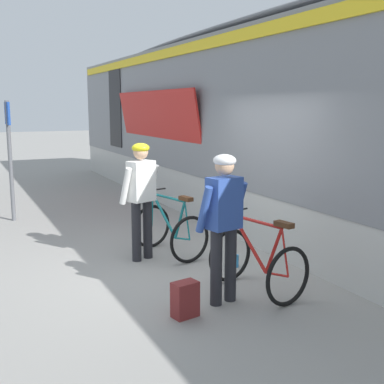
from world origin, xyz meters
name	(u,v)px	position (x,y,z in m)	size (l,w,h in m)	color
ground_plane	(179,266)	(0.00, 0.00, 0.00)	(80.00, 80.00, 0.00)	gray
train_car	(335,126)	(3.00, 0.25, 1.97)	(3.18, 21.88, 3.88)	slate
cyclist_near_in_blue	(224,215)	(-0.08, -1.45, 1.05)	(0.65, 0.39, 1.76)	#232328
cyclist_far_in_white	(141,191)	(-0.37, 0.54, 1.05)	(0.66, 0.45, 1.76)	#232328
bicycle_near_red	(258,262)	(0.45, -1.37, 0.40)	(0.90, 1.19, 0.99)	black
bicycle_far_teal	(170,230)	(0.10, 0.56, 0.40)	(0.92, 1.20, 0.99)	black
backpack_on_platform	(185,299)	(-0.66, -1.62, 0.20)	(0.28, 0.18, 0.40)	maroon
water_bottle_near_the_bikes	(236,261)	(0.72, -0.40, 0.09)	(0.08, 0.08, 0.18)	#338CCC
platform_sign_post	(9,140)	(-1.85, 4.09, 1.62)	(0.08, 0.70, 2.40)	#595B60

